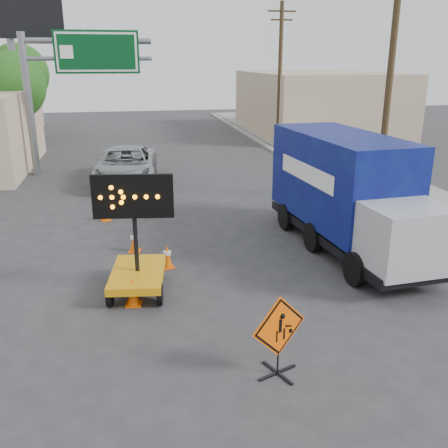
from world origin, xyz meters
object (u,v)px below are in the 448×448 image
object	(u,v)px
construction_sign	(279,334)
box_truck	(347,199)
pickup_truck	(126,165)
arrow_board	(137,267)

from	to	relation	value
construction_sign	box_truck	size ratio (longest dim) A/B	0.22
pickup_truck	box_truck	size ratio (longest dim) A/B	0.80
construction_sign	arrow_board	size ratio (longest dim) A/B	0.53
pickup_truck	box_truck	distance (m)	12.02
construction_sign	pickup_truck	distance (m)	16.16
construction_sign	pickup_truck	size ratio (longest dim) A/B	0.27
box_truck	arrow_board	bearing A→B (deg)	-168.14
construction_sign	pickup_truck	bearing A→B (deg)	76.91
construction_sign	box_truck	xyz separation A→B (m)	(3.94, 5.88, 0.72)
pickup_truck	arrow_board	bearing A→B (deg)	-84.28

